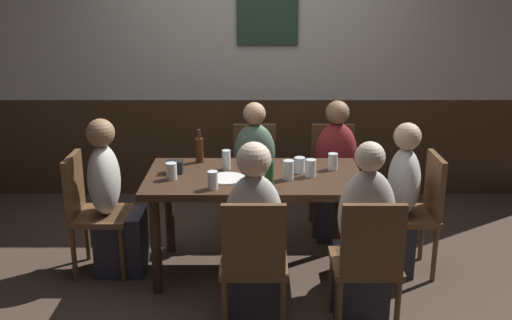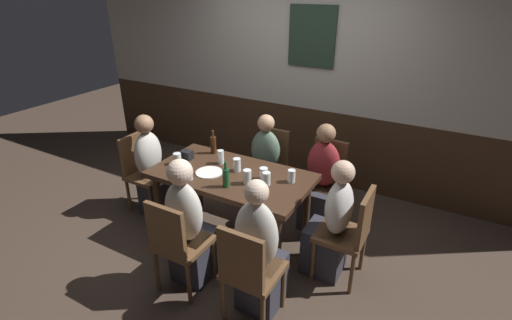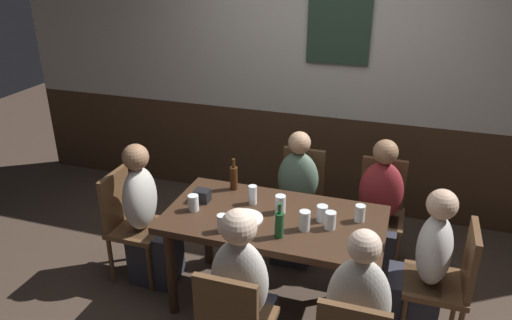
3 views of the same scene
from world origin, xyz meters
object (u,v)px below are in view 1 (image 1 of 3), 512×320
Objects in this scene: person_right_near at (363,248)px; condiment_caddy at (175,167)px; dining_table at (254,187)px; beer_bottle_green at (269,173)px; person_head_east at (395,211)px; highball_clear at (226,161)px; person_mid_near at (254,247)px; pint_glass_stout at (213,181)px; person_mid_far at (254,181)px; beer_glass_tall at (171,172)px; chair_mid_near at (254,259)px; chair_right_far at (333,171)px; pint_glass_amber at (288,171)px; plate_white_large at (227,178)px; beer_glass_half at (300,166)px; tumbler_water at (258,164)px; chair_head_east at (418,207)px; chair_head_west at (90,207)px; person_right_far at (336,180)px; tumbler_short at (311,169)px; chair_right_near at (368,259)px; chair_mid_far at (255,171)px; person_head_west at (113,209)px.

person_right_near is 10.68× the size of condiment_caddy.
dining_table is 0.32m from beer_bottle_green.
person_head_east is 1.26m from highball_clear.
pint_glass_stout is (-0.27, 0.37, 0.29)m from person_mid_near.
person_mid_far reaches higher than beer_glass_tall.
pint_glass_stout is (-0.27, 0.53, 0.30)m from chair_mid_near.
person_mid_near reaches higher than chair_right_far.
chair_mid_near is 0.82m from pint_glass_amber.
person_mid_far is 4.35× the size of plate_white_large.
beer_glass_half is 0.97× the size of beer_glass_tall.
chair_right_far is 7.32× the size of pint_glass_stout.
person_mid_near is 0.85m from beer_glass_tall.
person_head_east is 4.61× the size of beer_bottle_green.
beer_bottle_green is (0.08, -0.30, 0.04)m from tumbler_water.
chair_head_east is at bearing 0.00° from person_head_east.
chair_head_west is 1.95m from person_right_near.
person_head_east reaches higher than pint_glass_stout.
person_head_east is at bearing 180.00° from chair_head_east.
person_right_far is 0.93m from tumbler_water.
condiment_caddy is (0.01, 0.14, -0.01)m from beer_glass_tall.
tumbler_water is at bearing 2.06° from condiment_caddy.
beer_glass_half is at bearing 130.67° from tumbler_short.
person_right_near reaches higher than chair_right_near.
pint_glass_amber is at bearing -75.60° from chair_mid_far.
person_right_near is (-0.51, -0.66, -0.00)m from chair_head_east.
pint_glass_stout is (0.90, -0.29, 0.30)m from chair_head_west.
dining_table is 12.59× the size of pint_glass_stout.
chair_head_west is 1.52m from beer_glass_half.
person_head_west reaches higher than chair_mid_near.
chair_mid_near is at bearing -90.00° from person_mid_near.
beer_glass_half is at bearing 115.94° from person_right_near.
chair_mid_far is 0.69m from person_right_far.
chair_head_west is 3.64× the size of beer_bottle_green.
condiment_caddy is at bearing 178.23° from person_head_east.
tumbler_short is (1.57, -0.03, 0.30)m from chair_head_west.
pint_glass_stout is at bearing -159.31° from pint_glass_amber.
chair_head_east is 0.96m from chair_right_far.
chair_mid_near reaches higher than tumbler_water.
beer_bottle_green reaches higher than chair_mid_near.
tumbler_short is at bearing 113.62° from person_right_near.
pint_glass_amber is at bearing 67.31° from person_mid_near.
tumbler_short is at bearing -1.28° from person_head_west.
condiment_caddy is at bearing -179.82° from beer_glass_half.
chair_right_far is 3.64× the size of beer_bottle_green.
beer_glass_half is 0.46× the size of beer_bottle_green.
tumbler_water is 0.96× the size of pint_glass_amber.
person_right_far is at bearing 31.14° from beer_glass_tall.
beer_glass_tall is (-1.58, -0.09, 0.32)m from person_head_east.
pint_glass_amber is at bearing 120.86° from chair_right_near.
pint_glass_amber is at bearing 72.01° from chair_mid_near.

